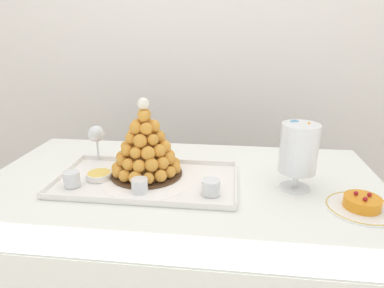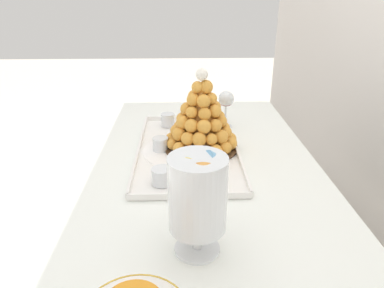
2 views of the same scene
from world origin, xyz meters
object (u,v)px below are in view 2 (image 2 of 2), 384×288
at_px(dessert_cup_mid_left, 161,144).
at_px(croquembouche, 201,120).
at_px(dessert_cup_centre, 162,177).
at_px(dessert_cup_left, 168,120).
at_px(macaron_goblet, 198,195).
at_px(wine_glass, 226,100).
at_px(serving_tray, 188,150).
at_px(creme_brulee_ramekin, 185,129).

bearing_deg(dessert_cup_mid_left, croquembouche, 95.01).
bearing_deg(dessert_cup_centre, dessert_cup_mid_left, -176.12).
bearing_deg(dessert_cup_left, croquembouche, 28.78).
relative_size(croquembouche, dessert_cup_centre, 4.71).
bearing_deg(macaron_goblet, wine_glass, 168.69).
distance_m(serving_tray, macaron_goblet, 0.55).
relative_size(croquembouche, wine_glass, 1.87).
height_order(dessert_cup_left, creme_brulee_ramekin, dessert_cup_left).
bearing_deg(wine_glass, macaron_goblet, -11.31).
relative_size(dessert_cup_centre, wine_glass, 0.40).
xyz_separation_m(serving_tray, dessert_cup_left, (-0.25, -0.08, 0.03)).
bearing_deg(dessert_cup_mid_left, creme_brulee_ramekin, 152.65).
relative_size(dessert_cup_mid_left, wine_glass, 0.36).
bearing_deg(croquembouche, dessert_cup_mid_left, -84.99).
height_order(croquembouche, dessert_cup_left, croquembouche).
relative_size(dessert_cup_mid_left, macaron_goblet, 0.23).
bearing_deg(dessert_cup_mid_left, macaron_goblet, 11.72).
bearing_deg(macaron_goblet, creme_brulee_ramekin, -178.61).
xyz_separation_m(dessert_cup_left, wine_glass, (-0.00, 0.25, 0.09)).
bearing_deg(serving_tray, dessert_cup_centre, -18.90).
distance_m(croquembouche, dessert_cup_centre, 0.30).
relative_size(serving_tray, macaron_goblet, 2.63).
height_order(creme_brulee_ramekin, wine_glass, wine_glass).
distance_m(dessert_cup_mid_left, macaron_goblet, 0.56).
height_order(dessert_cup_mid_left, dessert_cup_centre, dessert_cup_centre).
relative_size(serving_tray, dessert_cup_left, 11.41).
height_order(dessert_cup_centre, wine_glass, wine_glass).
xyz_separation_m(dessert_cup_mid_left, wine_glass, (-0.25, 0.27, 0.09)).
distance_m(dessert_cup_centre, macaron_goblet, 0.33).
bearing_deg(serving_tray, creme_brulee_ramekin, -178.21).
height_order(dessert_cup_left, dessert_cup_mid_left, dessert_cup_left).
bearing_deg(macaron_goblet, serving_tray, -178.74).
relative_size(dessert_cup_left, wine_glass, 0.36).
height_order(croquembouche, macaron_goblet, croquembouche).
xyz_separation_m(serving_tray, creme_brulee_ramekin, (-0.18, -0.01, 0.01)).
xyz_separation_m(dessert_cup_left, creme_brulee_ramekin, (0.07, 0.07, -0.01)).
xyz_separation_m(dessert_cup_centre, creme_brulee_ramekin, (-0.42, 0.08, -0.01)).
distance_m(serving_tray, creme_brulee_ramekin, 0.18).
bearing_deg(creme_brulee_ramekin, dessert_cup_left, -133.50).
xyz_separation_m(croquembouche, dessert_cup_mid_left, (0.01, -0.15, -0.09)).
bearing_deg(dessert_cup_centre, serving_tray, 161.10).
xyz_separation_m(dessert_cup_mid_left, macaron_goblet, (0.53, 0.11, 0.12)).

